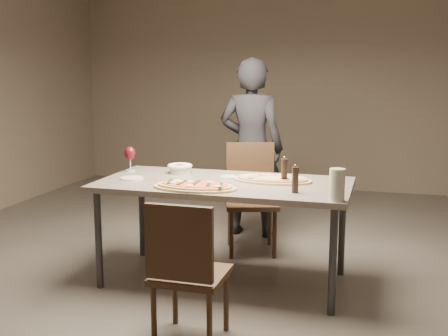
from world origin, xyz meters
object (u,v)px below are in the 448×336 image
(pepper_mill_left, at_px, (295,179))
(diner, at_px, (251,148))
(chair_far, at_px, (251,191))
(bread_basket, at_px, (180,168))
(dining_table, at_px, (224,189))
(carafe, at_px, (337,185))
(chair_near, at_px, (186,266))
(zucchini_pizza, at_px, (195,186))
(ham_pizza, at_px, (272,179))

(pepper_mill_left, relative_size, diner, 0.11)
(chair_far, distance_m, diner, 0.54)
(pepper_mill_left, bearing_deg, bread_basket, 154.88)
(bread_basket, height_order, chair_far, chair_far)
(dining_table, height_order, diner, diner)
(carafe, height_order, chair_near, carafe)
(zucchini_pizza, bearing_deg, dining_table, 90.55)
(bread_basket, distance_m, carafe, 1.40)
(chair_near, bearing_deg, zucchini_pizza, 105.34)
(chair_near, bearing_deg, bread_basket, 111.98)
(zucchini_pizza, bearing_deg, pepper_mill_left, 30.02)
(carafe, relative_size, diner, 0.12)
(ham_pizza, bearing_deg, diner, 122.36)
(carafe, bearing_deg, zucchini_pizza, 174.00)
(chair_near, distance_m, chair_far, 1.81)
(dining_table, relative_size, ham_pizza, 3.14)
(dining_table, distance_m, pepper_mill_left, 0.61)
(chair_near, bearing_deg, pepper_mill_left, 58.94)
(bread_basket, bearing_deg, carafe, -26.20)
(chair_far, bearing_deg, diner, -94.56)
(bread_basket, bearing_deg, dining_table, -29.19)
(dining_table, distance_m, chair_near, 1.03)
(zucchini_pizza, xyz_separation_m, diner, (0.04, 1.50, 0.06))
(zucchini_pizza, distance_m, diner, 1.50)
(bread_basket, distance_m, diner, 1.04)
(bread_basket, height_order, pepper_mill_left, pepper_mill_left)
(zucchini_pizza, height_order, carafe, carafe)
(diner, bearing_deg, chair_far, 104.74)
(chair_far, bearing_deg, dining_table, 71.48)
(diner, bearing_deg, ham_pizza, 112.33)
(diner, bearing_deg, carafe, 121.35)
(pepper_mill_left, height_order, diner, diner)
(bread_basket, xyz_separation_m, pepper_mill_left, (0.97, -0.46, 0.05))
(chair_near, relative_size, chair_far, 0.92)
(pepper_mill_left, xyz_separation_m, diner, (-0.64, 1.44, -0.01))
(zucchini_pizza, relative_size, carafe, 2.92)
(zucchini_pizza, height_order, bread_basket, bread_basket)
(chair_far, relative_size, diner, 0.56)
(pepper_mill_left, bearing_deg, ham_pizza, 122.88)
(dining_table, bearing_deg, diner, 94.19)
(diner, bearing_deg, chair_near, 95.61)
(ham_pizza, xyz_separation_m, pepper_mill_left, (0.22, -0.34, 0.07))
(bread_basket, xyz_separation_m, chair_far, (0.44, 0.56, -0.28))
(diner, bearing_deg, zucchini_pizza, 90.11)
(zucchini_pizza, distance_m, carafe, 0.97)
(ham_pizza, relative_size, diner, 0.35)
(chair_near, height_order, diner, diner)
(dining_table, distance_m, carafe, 0.93)
(carafe, bearing_deg, bread_basket, 153.80)
(bread_basket, bearing_deg, diner, 71.10)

